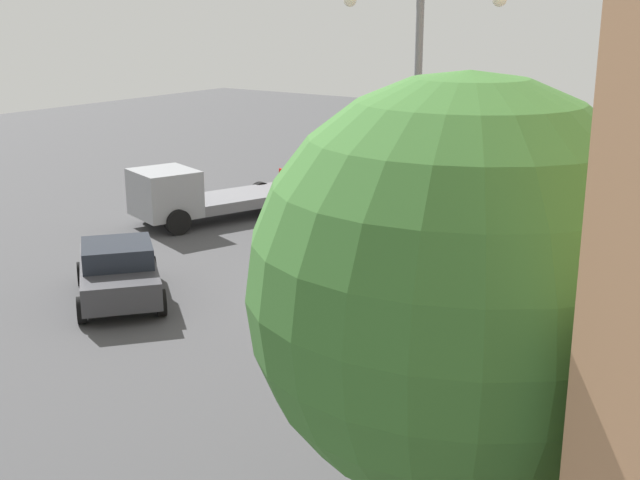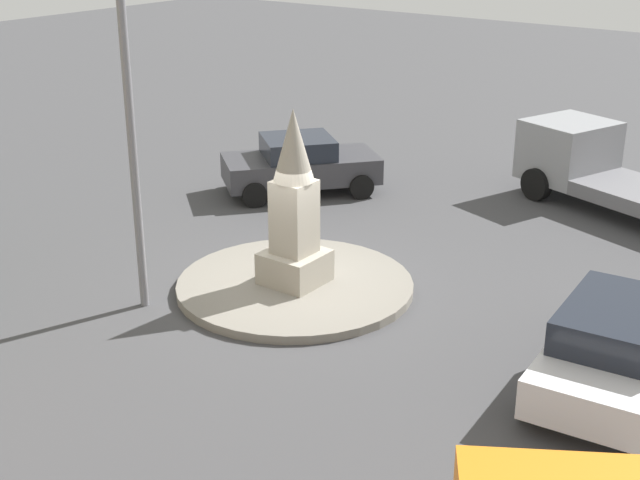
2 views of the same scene
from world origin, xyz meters
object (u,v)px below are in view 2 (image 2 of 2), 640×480
at_px(car_dark_grey_far_side, 300,164).
at_px(truck_grey_near_island, 604,170).
at_px(streetlamp, 125,59).
at_px(car_white_parked_right, 620,344).
at_px(monument, 294,209).

bearing_deg(car_dark_grey_far_side, truck_grey_near_island, 118.44).
bearing_deg(streetlamp, truck_grey_near_island, 155.69).
bearing_deg(car_white_parked_right, monument, -89.35).
relative_size(streetlamp, car_white_parked_right, 1.67).
distance_m(streetlamp, truck_grey_near_island, 12.60).
xyz_separation_m(monument, streetlamp, (2.29, -1.88, 2.99)).
bearing_deg(streetlamp, car_white_parked_right, 105.89).
relative_size(streetlamp, car_dark_grey_far_side, 1.81).
xyz_separation_m(monument, truck_grey_near_island, (-8.67, 3.07, -0.78)).
distance_m(streetlamp, car_dark_grey_far_side, 8.47).
height_order(streetlamp, truck_grey_near_island, streetlamp).
bearing_deg(car_white_parked_right, streetlamp, -74.11).
xyz_separation_m(streetlamp, car_dark_grey_far_side, (-7.27, -1.86, -3.93)).
bearing_deg(monument, truck_grey_near_island, 160.48).
relative_size(monument, truck_grey_near_island, 0.54).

